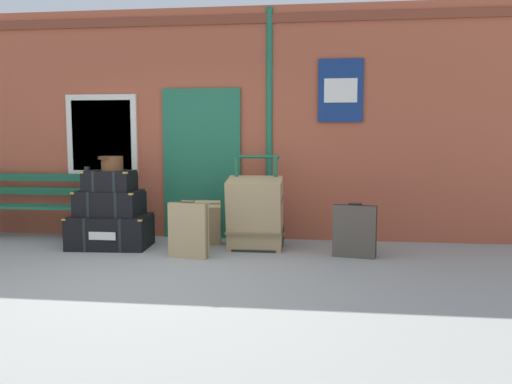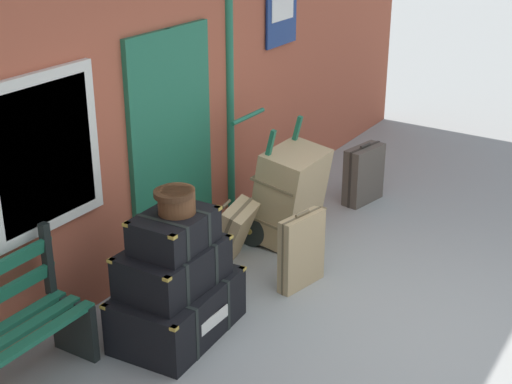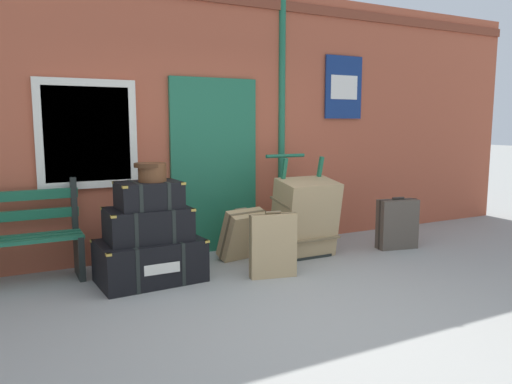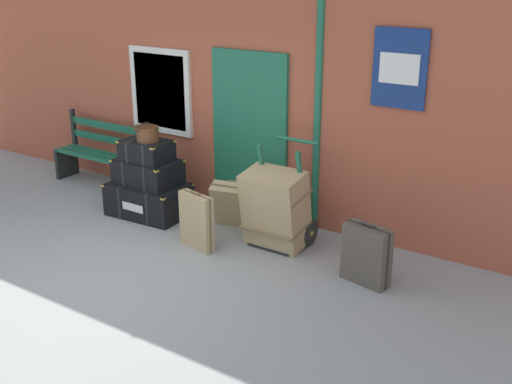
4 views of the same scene
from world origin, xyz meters
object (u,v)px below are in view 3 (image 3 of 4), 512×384
porters_trolley (297,231)px  steamer_trunk_middle (148,224)px  steamer_trunk_base (150,261)px  large_brown_trunk (305,217)px  steamer_trunk_top (149,195)px  round_hatbox (152,171)px  suitcase_slate (242,234)px  suitcase_brown (397,224)px  suitcase_caramel (273,246)px

porters_trolley → steamer_trunk_middle: bearing=-172.9°
steamer_trunk_base → large_brown_trunk: (1.88, 0.08, 0.26)m
steamer_trunk_base → steamer_trunk_middle: steamer_trunk_middle is taller
steamer_trunk_top → round_hatbox: (0.03, -0.00, 0.24)m
suitcase_slate → steamer_trunk_top: bearing=-167.0°
steamer_trunk_base → suitcase_slate: (1.15, 0.27, 0.09)m
steamer_trunk_top → porters_trolley: bearing=7.6°
steamer_trunk_base → suitcase_slate: bearing=13.1°
steamer_trunk_middle → suitcase_brown: (3.12, -0.17, -0.27)m
steamer_trunk_middle → porters_trolley: 1.93m
steamer_trunk_top → large_brown_trunk: 1.92m
suitcase_caramel → round_hatbox: bearing=158.0°
steamer_trunk_middle → large_brown_trunk: large_brown_trunk is taller
steamer_trunk_top → porters_trolley: porters_trolley is taller
suitcase_slate → suitcase_caramel: bearing=-90.1°
steamer_trunk_middle → large_brown_trunk: size_ratio=0.86×
round_hatbox → suitcase_brown: round_hatbox is taller
round_hatbox → suitcase_slate: round_hatbox is taller
steamer_trunk_top → suitcase_caramel: 1.34m
porters_trolley → suitcase_slate: bearing=178.8°
round_hatbox → suitcase_caramel: 1.43m
large_brown_trunk → suitcase_caramel: (-0.73, -0.52, -0.14)m
suitcase_caramel → suitcase_slate: bearing=89.9°
steamer_trunk_base → porters_trolley: porters_trolley is taller
steamer_trunk_middle → suitcase_caramel: steamer_trunk_middle is taller
large_brown_trunk → suitcase_caramel: 0.91m
suitcase_brown → suitcase_slate: size_ratio=1.10×
steamer_trunk_base → suitcase_caramel: (1.15, -0.45, 0.12)m
steamer_trunk_middle → porters_trolley: size_ratio=0.68×
steamer_trunk_top → large_brown_trunk: size_ratio=0.66×
porters_trolley → suitcase_caramel: (-0.73, -0.70, 0.06)m
porters_trolley → suitcase_brown: 1.30m
porters_trolley → large_brown_trunk: 0.27m
steamer_trunk_top → suitcase_slate: bearing=13.0°
suitcase_caramel → steamer_trunk_middle: bearing=158.0°
steamer_trunk_base → steamer_trunk_top: size_ratio=1.69×
suitcase_caramel → steamer_trunk_base: bearing=158.8°
steamer_trunk_middle → suitcase_brown: steamer_trunk_middle is taller
porters_trolley → suitcase_brown: (1.23, -0.40, 0.04)m
large_brown_trunk → suitcase_brown: (1.23, -0.22, -0.16)m
large_brown_trunk → suitcase_caramel: size_ratio=1.35×
steamer_trunk_middle → round_hatbox: 0.53m
porters_trolley → large_brown_trunk: (-0.00, -0.18, 0.20)m
large_brown_trunk → suitcase_brown: 1.26m
steamer_trunk_base → steamer_trunk_top: 0.66m
suitcase_brown → steamer_trunk_base: bearing=177.3°
steamer_trunk_base → steamer_trunk_middle: 0.37m
porters_trolley → suitcase_brown: size_ratio=1.80×
porters_trolley → large_brown_trunk: bearing=-90.0°
suitcase_slate → large_brown_trunk: bearing=-14.8°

